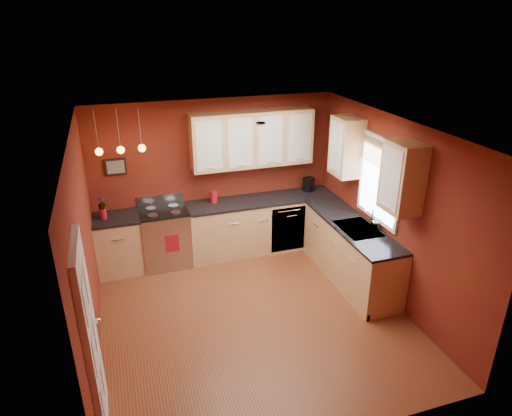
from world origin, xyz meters
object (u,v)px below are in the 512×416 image
object	(u,v)px
sink	(358,230)
red_canister	(214,197)
gas_range	(166,237)
coffee_maker	(309,185)
soap_pump	(375,224)

from	to	relation	value
sink	red_canister	world-z (taller)	sink
red_canister	gas_range	bearing A→B (deg)	-173.44
gas_range	sink	bearing A→B (deg)	-29.78
red_canister	coffee_maker	size ratio (longest dim) A/B	0.80
gas_range	sink	size ratio (longest dim) A/B	1.59
sink	soap_pump	world-z (taller)	sink
sink	red_canister	size ratio (longest dim) A/B	3.61
coffee_maker	gas_range	bearing A→B (deg)	165.03
coffee_maker	soap_pump	distance (m)	1.73
sink	coffee_maker	xyz separation A→B (m)	(-0.08, 1.60, 0.14)
gas_range	soap_pump	size ratio (longest dim) A/B	5.93
gas_range	sink	distance (m)	3.05
gas_range	red_canister	bearing A→B (deg)	6.56
red_canister	sink	bearing A→B (deg)	-41.89
sink	red_canister	bearing A→B (deg)	138.11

